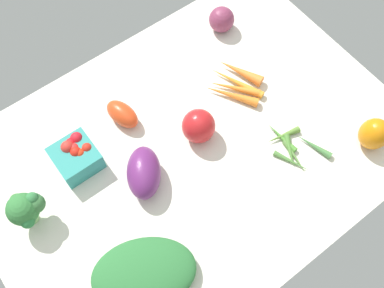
% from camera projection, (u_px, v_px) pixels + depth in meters
% --- Properties ---
extents(tablecloth, '(1.04, 0.76, 0.02)m').
position_uv_depth(tablecloth, '(192.00, 149.00, 1.12)').
color(tablecloth, silver).
rests_on(tablecloth, ground).
extents(carrot_bunch, '(0.15, 0.17, 0.03)m').
position_uv_depth(carrot_bunch, '(236.00, 83.00, 1.18)').
color(carrot_bunch, orange).
rests_on(carrot_bunch, tablecloth).
extents(berry_basket, '(0.10, 0.10, 0.07)m').
position_uv_depth(berry_basket, '(76.00, 156.00, 1.06)').
color(berry_basket, teal).
rests_on(berry_basket, tablecloth).
extents(okra_pile, '(0.12, 0.16, 0.02)m').
position_uv_depth(okra_pile, '(293.00, 146.00, 1.10)').
color(okra_pile, '#59823E').
rests_on(okra_pile, tablecloth).
extents(bell_pepper_orange, '(0.10, 0.10, 0.09)m').
position_uv_depth(bell_pepper_orange, '(374.00, 134.00, 1.08)').
color(bell_pepper_orange, orange).
rests_on(bell_pepper_orange, tablecloth).
extents(bell_pepper_red, '(0.12, 0.12, 0.09)m').
position_uv_depth(bell_pepper_red, '(199.00, 126.00, 1.09)').
color(bell_pepper_red, red).
rests_on(bell_pepper_red, tablecloth).
extents(leafy_greens_clump, '(0.27, 0.24, 0.05)m').
position_uv_depth(leafy_greens_clump, '(144.00, 273.00, 0.95)').
color(leafy_greens_clump, '#2C6E35').
rests_on(leafy_greens_clump, tablecloth).
extents(roma_tomato, '(0.07, 0.11, 0.05)m').
position_uv_depth(roma_tomato, '(122.00, 114.00, 1.12)').
color(roma_tomato, '#E0431B').
rests_on(roma_tomato, tablecloth).
extents(eggplant, '(0.14, 0.15, 0.08)m').
position_uv_depth(eggplant, '(144.00, 173.00, 1.04)').
color(eggplant, '#652667').
rests_on(eggplant, tablecloth).
extents(red_onion_center, '(0.07, 0.07, 0.07)m').
position_uv_depth(red_onion_center, '(222.00, 19.00, 1.25)').
color(red_onion_center, '#823453').
rests_on(red_onion_center, tablecloth).
extents(broccoli_head, '(0.09, 0.09, 0.10)m').
position_uv_depth(broccoli_head, '(26.00, 208.00, 0.97)').
color(broccoli_head, '#92CD7C').
rests_on(broccoli_head, tablecloth).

